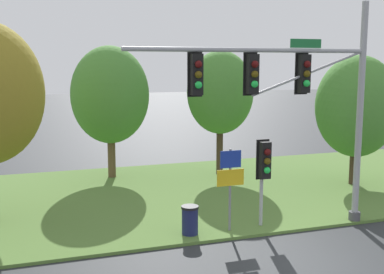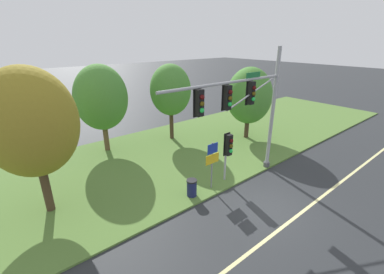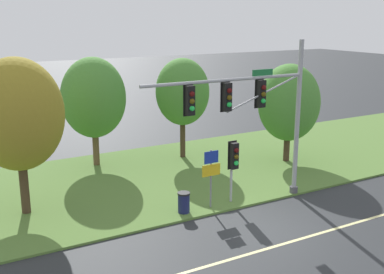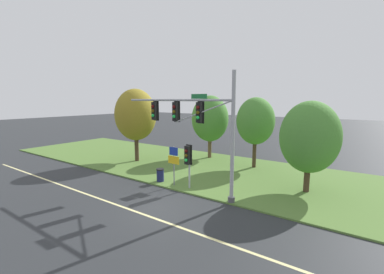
# 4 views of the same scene
# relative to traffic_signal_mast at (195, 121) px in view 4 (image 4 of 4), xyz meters

# --- Properties ---
(ground_plane) EXTENTS (160.00, 160.00, 0.00)m
(ground_plane) POSITION_rel_traffic_signal_mast_xyz_m (-0.91, -2.71, -4.66)
(ground_plane) COLOR #282B2D
(lane_stripe) EXTENTS (36.00, 0.16, 0.01)m
(lane_stripe) POSITION_rel_traffic_signal_mast_xyz_m (-0.91, -3.91, -4.66)
(lane_stripe) COLOR beige
(lane_stripe) RESTS_ON ground
(grass_verge) EXTENTS (48.00, 11.50, 0.10)m
(grass_verge) POSITION_rel_traffic_signal_mast_xyz_m (-0.91, 5.54, -4.61)
(grass_verge) COLOR #517533
(grass_verge) RESTS_ON ground
(traffic_signal_mast) EXTENTS (8.29, 0.49, 7.44)m
(traffic_signal_mast) POSITION_rel_traffic_signal_mast_xyz_m (0.00, 0.00, 0.00)
(traffic_signal_mast) COLOR #9EA0A5
(traffic_signal_mast) RESTS_ON grass_verge
(pedestrian_signal_near_kerb) EXTENTS (0.46, 0.55, 2.95)m
(pedestrian_signal_near_kerb) POSITION_rel_traffic_signal_mast_xyz_m (-0.86, 0.39, -2.44)
(pedestrian_signal_near_kerb) COLOR #9EA0A5
(pedestrian_signal_near_kerb) RESTS_ON grass_verge
(route_sign_post) EXTENTS (0.93, 0.08, 2.71)m
(route_sign_post) POSITION_rel_traffic_signal_mast_xyz_m (-2.06, 0.40, -2.78)
(route_sign_post) COLOR slate
(route_sign_post) RESTS_ON grass_verge
(tree_nearest_road) EXTENTS (3.88, 3.88, 6.87)m
(tree_nearest_road) POSITION_rel_traffic_signal_mast_xyz_m (-9.49, 3.95, -0.14)
(tree_nearest_road) COLOR #423021
(tree_nearest_road) RESTS_ON grass_verge
(tree_left_of_mast) EXTENTS (3.68, 3.68, 6.27)m
(tree_left_of_mast) POSITION_rel_traffic_signal_mast_xyz_m (-4.48, 9.22, -0.61)
(tree_left_of_mast) COLOR brown
(tree_left_of_mast) RESTS_ON grass_verge
(tree_behind_signpost) EXTENTS (3.23, 3.23, 6.06)m
(tree_behind_signpost) POSITION_rel_traffic_signal_mast_xyz_m (0.68, 8.14, -0.54)
(tree_behind_signpost) COLOR #423021
(tree_behind_signpost) RESTS_ON grass_verge
(tree_mid_verge) EXTENTS (3.62, 3.62, 5.80)m
(tree_mid_verge) POSITION_rel_traffic_signal_mast_xyz_m (5.69, 4.33, -1.03)
(tree_mid_verge) COLOR #423021
(tree_mid_verge) RESTS_ON grass_verge
(trash_bin) EXTENTS (0.56, 0.56, 0.93)m
(trash_bin) POSITION_rel_traffic_signal_mast_xyz_m (-3.40, 0.50, -4.09)
(trash_bin) COLOR #191E4C
(trash_bin) RESTS_ON grass_verge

